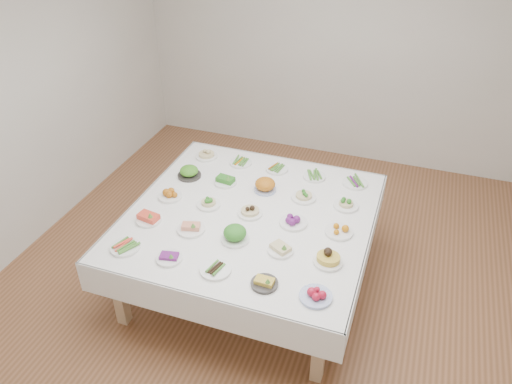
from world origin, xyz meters
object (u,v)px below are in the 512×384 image
(display_table, at_px, (250,221))
(dish_12, at_px, (250,209))
(dish_24, at_px, (355,182))
(dish_0, at_px, (125,246))

(display_table, xyz_separation_m, dish_12, (0.00, -0.00, 0.13))
(dish_12, height_order, dish_24, dish_12)
(dish_12, bearing_deg, dish_24, 45.38)
(display_table, height_order, dish_0, dish_0)
(dish_0, bearing_deg, dish_24, 44.87)
(dish_0, xyz_separation_m, dish_12, (0.76, 0.74, 0.03))
(display_table, xyz_separation_m, dish_24, (0.76, 0.76, 0.10))
(dish_24, bearing_deg, display_table, -134.85)
(display_table, distance_m, dish_24, 1.08)
(dish_0, distance_m, dish_12, 1.06)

